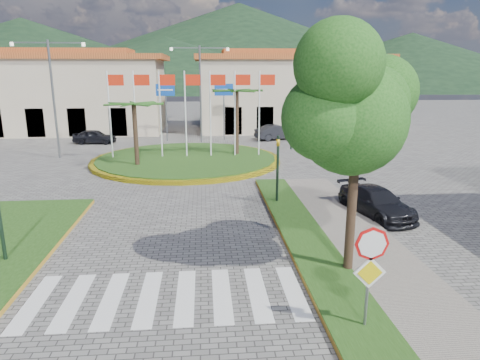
{
  "coord_description": "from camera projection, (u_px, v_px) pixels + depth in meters",
  "views": [
    {
      "loc": [
        1.19,
        -6.67,
        6.02
      ],
      "look_at": [
        2.45,
        8.0,
        2.23
      ],
      "focal_mm": 32.0,
      "sensor_mm": 36.0,
      "label": 1
    }
  ],
  "objects": [
    {
      "name": "sidewalk_right",
      "position": [
        409.0,
        326.0,
        10.24
      ],
      "size": [
        4.0,
        28.0,
        0.15
      ],
      "primitive_type": "cube",
      "color": "gray",
      "rests_on": "ground"
    },
    {
      "name": "verge_right",
      "position": [
        360.0,
        328.0,
        10.14
      ],
      "size": [
        1.6,
        28.0,
        0.18
      ],
      "primitive_type": "cube",
      "color": "#1F4112",
      "rests_on": "ground"
    },
    {
      "name": "crosswalk",
      "position": [
        163.0,
        297.0,
        11.7
      ],
      "size": [
        8.0,
        3.0,
        0.01
      ],
      "primitive_type": "cube",
      "color": "silver",
      "rests_on": "ground"
    },
    {
      "name": "roundabout_island",
      "position": [
        187.0,
        159.0,
        29.03
      ],
      "size": [
        12.7,
        12.7,
        6.0
      ],
      "color": "yellow",
      "rests_on": "ground"
    },
    {
      "name": "stop_sign",
      "position": [
        370.0,
        263.0,
        9.69
      ],
      "size": [
        0.8,
        0.11,
        2.65
      ],
      "color": "slate",
      "rests_on": "ground"
    },
    {
      "name": "deciduous_tree",
      "position": [
        359.0,
        102.0,
        11.83
      ],
      "size": [
        3.6,
        3.6,
        6.8
      ],
      "color": "black",
      "rests_on": "ground"
    },
    {
      "name": "traffic_light_right",
      "position": [
        278.0,
        163.0,
        19.31
      ],
      "size": [
        0.15,
        0.18,
        3.2
      ],
      "color": "black",
      "rests_on": "ground"
    },
    {
      "name": "traffic_light_far",
      "position": [
        292.0,
        125.0,
        33.1
      ],
      "size": [
        0.18,
        0.15,
        3.2
      ],
      "color": "black",
      "rests_on": "ground"
    },
    {
      "name": "direction_sign_west",
      "position": [
        166.0,
        100.0,
        36.68
      ],
      "size": [
        1.6,
        0.14,
        5.2
      ],
      "color": "slate",
      "rests_on": "ground"
    },
    {
      "name": "direction_sign_east",
      "position": [
        224.0,
        100.0,
        37.09
      ],
      "size": [
        1.6,
        0.14,
        5.2
      ],
      "color": "slate",
      "rests_on": "ground"
    },
    {
      "name": "street_lamp_centre",
      "position": [
        200.0,
        89.0,
        35.75
      ],
      "size": [
        4.8,
        0.16,
        8.0
      ],
      "color": "slate",
      "rests_on": "ground"
    },
    {
      "name": "street_lamp_west",
      "position": [
        53.0,
        93.0,
        29.14
      ],
      "size": [
        4.8,
        0.16,
        8.0
      ],
      "color": "slate",
      "rests_on": "ground"
    },
    {
      "name": "building_left",
      "position": [
        49.0,
        92.0,
        42.38
      ],
      "size": [
        23.32,
        9.54,
        8.05
      ],
      "color": "beige",
      "rests_on": "ground"
    },
    {
      "name": "building_right",
      "position": [
        288.0,
        91.0,
        44.36
      ],
      "size": [
        19.08,
        9.54,
        8.05
      ],
      "color": "beige",
      "rests_on": "ground"
    },
    {
      "name": "hill_far_west",
      "position": [
        25.0,
        54.0,
        135.67
      ],
      "size": [
        140.0,
        140.0,
        22.0
      ],
      "primitive_type": "cone",
      "color": "black",
      "rests_on": "ground"
    },
    {
      "name": "hill_far_mid",
      "position": [
        239.0,
        46.0,
        159.74
      ],
      "size": [
        180.0,
        180.0,
        30.0
      ],
      "primitive_type": "cone",
      "color": "black",
      "rests_on": "ground"
    },
    {
      "name": "hill_far_east",
      "position": [
        410.0,
        61.0,
        141.64
      ],
      "size": [
        120.0,
        120.0,
        18.0
      ],
      "primitive_type": "cone",
      "color": "black",
      "rests_on": "ground"
    },
    {
      "name": "hill_near_back",
      "position": [
        166.0,
        64.0,
        130.47
      ],
      "size": [
        110.0,
        110.0,
        16.0
      ],
      "primitive_type": "cone",
      "color": "black",
      "rests_on": "ground"
    },
    {
      "name": "white_van",
      "position": [
        45.0,
        128.0,
        41.36
      ],
      "size": [
        4.94,
        3.22,
        1.27
      ],
      "primitive_type": "imported",
      "rotation": [
        0.0,
        0.0,
        1.84
      ],
      "color": "white",
      "rests_on": "ground"
    },
    {
      "name": "car_dark_a",
      "position": [
        95.0,
        136.0,
        36.07
      ],
      "size": [
        3.66,
        1.79,
        1.2
      ],
      "primitive_type": "imported",
      "rotation": [
        0.0,
        0.0,
        1.46
      ],
      "color": "black",
      "rests_on": "ground"
    },
    {
      "name": "car_dark_b",
      "position": [
        278.0,
        132.0,
        38.11
      ],
      "size": [
        4.27,
        2.48,
        1.33
      ],
      "primitive_type": "imported",
      "rotation": [
        0.0,
        0.0,
        1.85
      ],
      "color": "black",
      "rests_on": "ground"
    },
    {
      "name": "car_side_right",
      "position": [
        376.0,
        202.0,
        18.14
      ],
      "size": [
        2.63,
        4.4,
        1.19
      ],
      "primitive_type": "imported",
      "rotation": [
        0.0,
        0.0,
        0.25
      ],
      "color": "black",
      "rests_on": "ground"
    }
  ]
}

